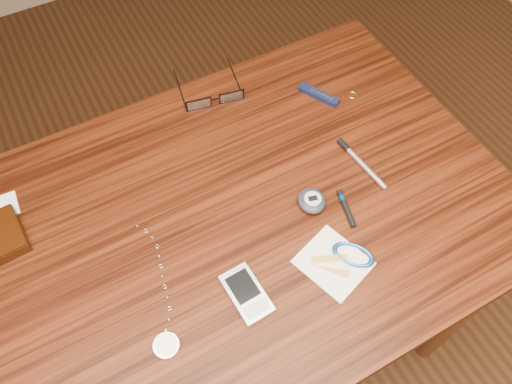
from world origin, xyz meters
The scene contains 11 objects.
ground centered at (0.00, 0.00, 0.00)m, with size 3.80×3.80×0.00m, color #472814.
desk centered at (0.00, 0.00, 0.65)m, with size 1.00×0.70×0.75m.
eyeglasses centered at (0.08, 0.27, 0.76)m, with size 0.15×0.15×0.03m.
gold_ring centered at (0.35, 0.14, 0.75)m, with size 0.02×0.02×0.00m, color #DFC667.
pocket_watch centered at (-0.22, -0.16, 0.76)m, with size 0.08×0.25×0.01m.
pda_phone centered at (-0.07, -0.15, 0.76)m, with size 0.06×0.10×0.01m.
pedometer centered at (0.12, -0.05, 0.76)m, with size 0.06×0.07×0.02m.
notepad_keys centered at (0.11, -0.17, 0.75)m, with size 0.14×0.14×0.01m.
pocket_knife centered at (0.28, 0.18, 0.76)m, with size 0.06×0.09×0.01m.
silver_pen centered at (0.26, -0.01, 0.76)m, with size 0.02×0.14×0.01m.
black_blue_pen centered at (0.17, -0.09, 0.76)m, with size 0.03×0.08×0.01m.
Camera 1 is at (-0.20, -0.42, 1.54)m, focal length 35.00 mm.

